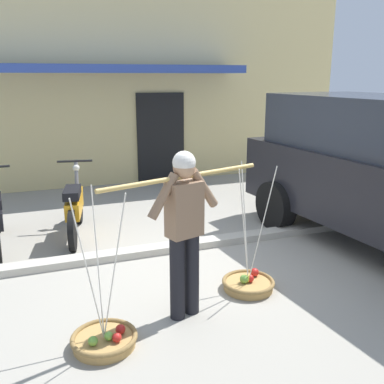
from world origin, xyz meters
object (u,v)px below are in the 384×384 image
(fruit_vendor, at_px, (184,224))
(fruit_basket_left_side, at_px, (105,339))
(fruit_basket_right_side, at_px, (248,283))
(motorcycle_second_in_row, at_px, (75,207))

(fruit_vendor, distance_m, fruit_basket_left_side, 1.28)
(fruit_basket_right_side, height_order, motorcycle_second_in_row, fruit_basket_right_side)
(fruit_vendor, relative_size, fruit_basket_left_side, 1.20)
(fruit_basket_left_side, distance_m, motorcycle_second_in_row, 3.01)
(fruit_vendor, relative_size, motorcycle_second_in_row, 0.97)
(fruit_basket_left_side, bearing_deg, motorcycle_second_in_row, 88.40)
(fruit_vendor, xyz_separation_m, motorcycle_second_in_row, (-0.78, 2.72, -0.53))
(fruit_basket_right_side, bearing_deg, fruit_vendor, -163.10)
(fruit_basket_right_side, distance_m, motorcycle_second_in_row, 2.98)
(fruit_vendor, xyz_separation_m, fruit_basket_right_side, (0.87, 0.26, -0.90))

